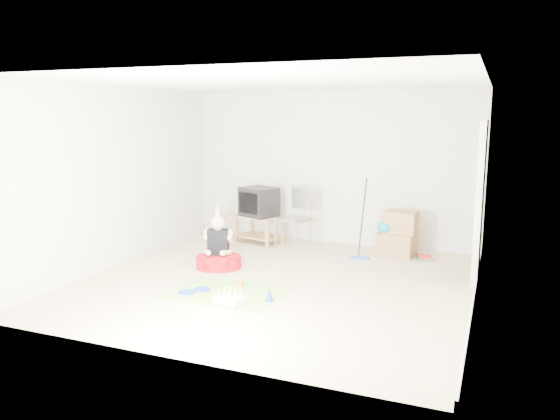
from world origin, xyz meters
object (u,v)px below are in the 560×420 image
at_px(seated_woman, 219,254).
at_px(tv_stand, 259,227).
at_px(crt_tv, 259,202).
at_px(birthday_cake, 230,300).
at_px(folding_chair, 293,219).
at_px(cardboard_boxes, 398,234).

bearing_deg(seated_woman, tv_stand, 93.39).
height_order(crt_tv, birthday_cake, crt_tv).
distance_m(folding_chair, cardboard_boxes, 1.70).
height_order(folding_chair, cardboard_boxes, folding_chair).
relative_size(crt_tv, seated_woman, 0.61).
xyz_separation_m(crt_tv, seated_woman, (0.10, -1.66, -0.51)).
distance_m(tv_stand, folding_chair, 0.75).
height_order(tv_stand, birthday_cake, tv_stand).
distance_m(cardboard_boxes, birthday_cake, 3.33).
bearing_deg(crt_tv, birthday_cake, -47.78).
height_order(crt_tv, cardboard_boxes, crt_tv).
bearing_deg(tv_stand, cardboard_boxes, 0.64).
relative_size(cardboard_boxes, birthday_cake, 1.86).
relative_size(cardboard_boxes, seated_woman, 0.76).
xyz_separation_m(folding_chair, birthday_cake, (0.25, -2.79, -0.46)).
bearing_deg(tv_stand, crt_tv, -90.00).
distance_m(crt_tv, birthday_cake, 3.19).
height_order(cardboard_boxes, birthday_cake, cardboard_boxes).
relative_size(crt_tv, birthday_cake, 1.50).
xyz_separation_m(crt_tv, folding_chair, (0.70, -0.17, -0.22)).
relative_size(tv_stand, crt_tv, 1.49).
bearing_deg(folding_chair, birthday_cake, -84.84).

